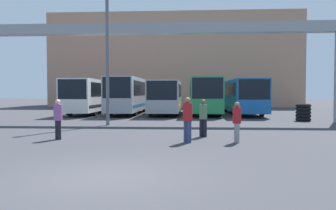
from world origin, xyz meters
TOP-DOWN VIEW (x-y plane):
  - ground_plane at (0.00, 0.00)m, footprint 200.00×200.00m
  - building_backdrop at (0.00, 43.40)m, footprint 35.53×12.00m
  - overhead_gantry at (0.00, 14.74)m, footprint 24.50×0.80m
  - bus_slot_0 at (-7.00, 22.88)m, footprint 2.52×10.84m
  - bus_slot_1 at (-3.50, 22.91)m, footprint 2.43×10.89m
  - bus_slot_2 at (0.00, 22.52)m, footprint 2.58×10.11m
  - bus_slot_3 at (3.50, 22.70)m, footprint 2.59×10.49m
  - bus_slot_4 at (7.00, 23.14)m, footprint 2.59×11.35m
  - pedestrian_near_left at (2.00, 5.47)m, footprint 0.37×0.37m
  - pedestrian_far_center at (3.95, 5.56)m, footprint 0.34×0.34m
  - pedestrian_near_right at (2.70, 7.21)m, footprint 0.35×0.35m
  - pedestrian_mid_right at (-3.47, 6.00)m, footprint 0.35×0.35m
  - tire_stack at (10.07, 15.88)m, footprint 1.04×1.04m
  - lamp_post at (-2.86, 12.12)m, footprint 0.36×0.36m

SIDE VIEW (x-z plane):
  - ground_plane at x=0.00m, z-range 0.00..0.00m
  - tire_stack at x=10.07m, z-range 0.00..1.20m
  - pedestrian_far_center at x=3.95m, z-range 0.05..1.67m
  - pedestrian_near_right at x=2.70m, z-range 0.05..1.73m
  - pedestrian_mid_right at x=-3.47m, z-range 0.05..1.75m
  - pedestrian_near_left at x=2.00m, z-range 0.06..1.85m
  - bus_slot_2 at x=0.00m, z-range 0.23..3.23m
  - bus_slot_4 at x=7.00m, z-range 0.24..3.33m
  - bus_slot_0 at x=-7.00m, z-range 0.24..3.37m
  - bus_slot_3 at x=3.50m, z-range 0.24..3.47m
  - bus_slot_1 at x=-3.50m, z-range 0.25..3.55m
  - lamp_post at x=-2.86m, z-range 0.37..9.08m
  - overhead_gantry at x=0.00m, z-range 2.19..8.85m
  - building_backdrop at x=0.00m, z-range 0.00..13.15m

